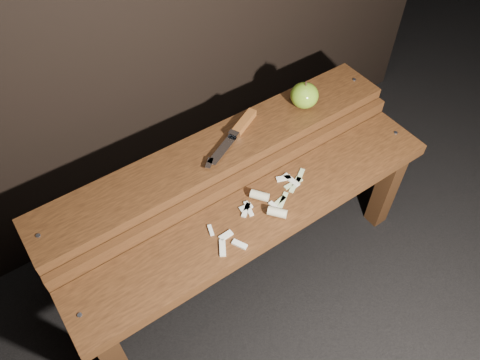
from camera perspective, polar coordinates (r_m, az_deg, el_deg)
ground at (r=1.74m, az=1.15°, el=-10.81°), size 60.00×60.00×0.00m
bench_front_tier at (r=1.41m, az=2.82°, el=-5.61°), size 1.20×0.20×0.42m
bench_rear_tier at (r=1.48m, az=-2.34°, el=1.68°), size 1.20×0.21×0.50m
apple at (r=1.54m, az=7.86°, el=10.18°), size 0.09×0.09×0.09m
knife at (r=1.45m, az=-0.16°, el=6.21°), size 0.26×0.14×0.02m
apple_scraps at (r=1.37m, az=3.27°, el=-2.99°), size 0.39×0.16×0.03m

